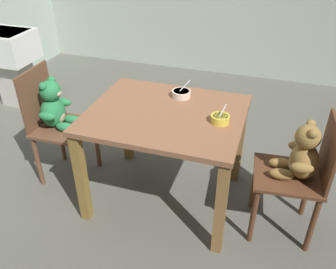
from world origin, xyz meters
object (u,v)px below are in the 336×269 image
at_px(porridge_bowl_yellow_near_right, 220,119).
at_px(porridge_bowl_cream_far_center, 181,94).
at_px(sink_basin, 11,57).
at_px(dining_table, 166,128).
at_px(teddy_chair_near_right, 300,163).
at_px(teddy_chair_near_left, 55,113).

relative_size(porridge_bowl_yellow_near_right, porridge_bowl_cream_far_center, 0.92).
bearing_deg(porridge_bowl_yellow_near_right, sink_basin, 157.47).
xyz_separation_m(dining_table, porridge_bowl_cream_far_center, (0.04, 0.25, 0.14)).
distance_m(dining_table, sink_basin, 2.27).
distance_m(teddy_chair_near_right, porridge_bowl_yellow_near_right, 0.55).
relative_size(dining_table, sink_basin, 1.27).
xyz_separation_m(dining_table, teddy_chair_near_left, (-0.88, 0.01, -0.05)).
bearing_deg(teddy_chair_near_left, porridge_bowl_yellow_near_right, -3.18).
height_order(porridge_bowl_yellow_near_right, sink_basin, porridge_bowl_yellow_near_right).
height_order(teddy_chair_near_left, sink_basin, teddy_chair_near_left).
xyz_separation_m(teddy_chair_near_right, sink_basin, (-2.93, 1.04, -0.03)).
height_order(teddy_chair_near_right, porridge_bowl_cream_far_center, teddy_chair_near_right).
relative_size(porridge_bowl_cream_far_center, sink_basin, 0.17).
relative_size(dining_table, porridge_bowl_cream_far_center, 7.55).
bearing_deg(teddy_chair_near_right, sink_basin, -24.50).
bearing_deg(teddy_chair_near_left, sink_basin, 138.65).
relative_size(dining_table, teddy_chair_near_left, 1.13).
xyz_separation_m(teddy_chair_near_left, porridge_bowl_yellow_near_right, (1.24, -0.03, 0.19)).
xyz_separation_m(dining_table, sink_basin, (-2.05, 0.98, -0.09)).
height_order(teddy_chair_near_left, porridge_bowl_yellow_near_right, teddy_chair_near_left).
distance_m(dining_table, porridge_bowl_cream_far_center, 0.29).
xyz_separation_m(teddy_chair_near_right, porridge_bowl_cream_far_center, (-0.84, 0.30, 0.20)).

